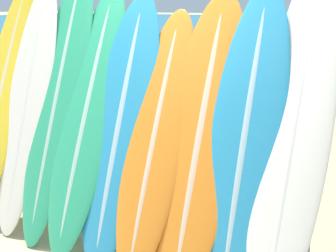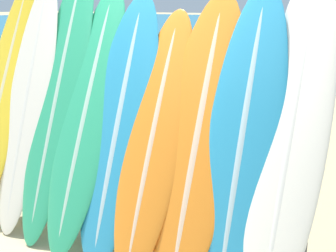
% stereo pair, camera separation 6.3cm
% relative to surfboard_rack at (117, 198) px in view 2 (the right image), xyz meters
% --- Properties ---
extents(surfboard_rack, '(3.06, 0.04, 0.87)m').
position_rel_surfboard_rack_xyz_m(surfboard_rack, '(0.00, 0.00, 0.00)').
color(surfboard_rack, '#47474C').
rests_on(surfboard_rack, ground_plane).
extents(surfboard_slot_0, '(0.49, 0.98, 2.26)m').
position_rel_surfboard_rack_xyz_m(surfboard_slot_0, '(-1.36, 0.08, 0.65)').
color(surfboard_slot_0, yellow).
rests_on(surfboard_slot_0, ground_plane).
extents(surfboard_slot_1, '(0.49, 0.80, 2.23)m').
position_rel_surfboard_rack_xyz_m(surfboard_slot_1, '(-1.02, 0.06, 0.64)').
color(surfboard_slot_1, silver).
rests_on(surfboard_slot_1, ground_plane).
extents(surfboard_slot_2, '(0.49, 0.97, 2.41)m').
position_rel_surfboard_rack_xyz_m(surfboard_slot_2, '(-0.68, 0.10, 0.73)').
color(surfboard_slot_2, '#289E70').
rests_on(surfboard_slot_2, ground_plane).
extents(surfboard_slot_3, '(0.54, 0.96, 2.16)m').
position_rel_surfboard_rack_xyz_m(surfboard_slot_3, '(-0.34, 0.05, 0.60)').
color(surfboard_slot_3, '#289E70').
rests_on(surfboard_slot_3, ground_plane).
extents(surfboard_slot_4, '(0.57, 0.83, 2.09)m').
position_rel_surfboard_rack_xyz_m(surfboard_slot_4, '(0.00, 0.04, 0.57)').
color(surfboard_slot_4, teal).
rests_on(surfboard_slot_4, ground_plane).
extents(surfboard_slot_5, '(0.51, 0.88, 1.97)m').
position_rel_surfboard_rack_xyz_m(surfboard_slot_5, '(0.34, 0.01, 0.51)').
color(surfboard_slot_5, orange).
rests_on(surfboard_slot_5, ground_plane).
extents(surfboard_slot_6, '(0.59, 0.83, 2.10)m').
position_rel_surfboard_rack_xyz_m(surfboard_slot_6, '(0.70, 0.04, 0.57)').
color(surfboard_slot_6, orange).
rests_on(surfboard_slot_6, ground_plane).
extents(surfboard_slot_7, '(0.53, 0.73, 2.14)m').
position_rel_surfboard_rack_xyz_m(surfboard_slot_7, '(1.04, 0.04, 0.60)').
color(surfboard_slot_7, teal).
rests_on(surfboard_slot_7, ground_plane).
extents(surfboard_slot_8, '(0.48, 0.89, 2.30)m').
position_rel_surfboard_rack_xyz_m(surfboard_slot_8, '(1.35, 0.07, 0.68)').
color(surfboard_slot_8, silver).
rests_on(surfboard_slot_8, ground_plane).
extents(person_mid_beach, '(0.28, 0.24, 1.66)m').
position_rel_surfboard_rack_xyz_m(person_mid_beach, '(-1.81, 2.78, 0.43)').
color(person_mid_beach, '#A87A5B').
rests_on(person_mid_beach, ground_plane).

